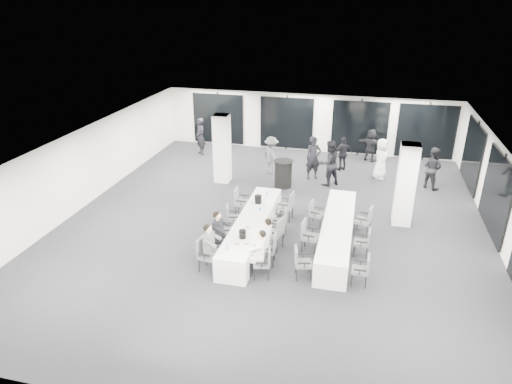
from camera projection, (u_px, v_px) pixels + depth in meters
The scene contains 43 objects.
room at pixel (306, 175), 15.77m from camera, with size 14.04×16.04×2.84m.
column_left at pixel (222, 149), 18.41m from camera, with size 0.60×0.60×2.80m, color white.
column_right at pixel (406, 185), 14.95m from camera, with size 0.60×0.60×2.80m, color white.
banquet_table_main at pixel (252, 229), 14.28m from camera, with size 0.90×5.00×0.75m, color white.
banquet_table_side at pixel (337, 233), 14.07m from camera, with size 0.90×5.00×0.75m, color white.
cocktail_table at pixel (283, 174), 18.21m from camera, with size 0.79×0.79×1.09m.
chair_main_left_near at pixel (206, 252), 12.66m from camera, with size 0.57×0.61×0.99m.
chair_main_left_second at pixel (215, 240), 13.40m from camera, with size 0.50×0.55×0.91m.
chair_main_left_mid at pixel (223, 229), 14.03m from camera, with size 0.54×0.57×0.91m.
chair_main_left_fourth at pixel (231, 216), 14.87m from camera, with size 0.53×0.56×0.87m.
chair_main_left_far at pixel (240, 200), 15.86m from camera, with size 0.52×0.58×0.99m.
chair_main_right_near at pixel (265, 261), 12.37m from camera, with size 0.53×0.56×0.89m.
chair_main_right_second at pixel (270, 247), 12.96m from camera, with size 0.52×0.56×0.94m.
chair_main_right_mid at pixel (276, 231), 13.71m from camera, with size 0.64×0.67×1.04m.
chair_main_right_fourth at pixel (281, 220), 14.55m from camera, with size 0.49×0.54×0.92m.
chair_main_right_far at pixel (288, 204), 15.48m from camera, with size 0.56×0.61×1.03m.
chair_side_left_near at pixel (301, 261), 12.33m from camera, with size 0.56×0.58×0.92m.
chair_side_left_mid at pixel (308, 234), 13.65m from camera, with size 0.54×0.59×0.97m.
chair_side_left_far at pixel (315, 212), 15.17m from camera, with size 0.50×0.54×0.86m.
chair_side_right_near at pixel (363, 268), 12.05m from camera, with size 0.45×0.50×0.87m.
chair_side_right_mid at pixel (364, 241), 13.39m from camera, with size 0.46×0.51×0.87m.
chair_side_right_far at pixel (366, 219), 14.56m from camera, with size 0.58×0.61×0.97m.
seated_guest_a at pixel (211, 245), 12.52m from camera, with size 0.50×0.38×1.44m.
seated_guest_b at pixel (220, 231), 13.24m from camera, with size 0.50×0.38×1.44m.
seated_guest_c at pixel (259, 251), 12.26m from camera, with size 0.50×0.38×1.44m.
seated_guest_d at pixel (264, 238), 12.88m from camera, with size 0.50×0.38×1.44m.
standing_guest_a at pixel (313, 155), 18.82m from camera, with size 0.75×0.61×2.06m, color black.
standing_guest_b at pixel (329, 160), 18.17m from camera, with size 1.02×0.62×2.12m, color black.
standing_guest_c at pixel (271, 153), 19.41m from camera, with size 1.20×0.61×1.85m, color #505257.
standing_guest_d at pixel (343, 152), 19.78m from camera, with size 1.01×0.56×1.71m, color black.
standing_guest_e at pixel (381, 156), 18.89m from camera, with size 0.93×0.57×1.94m, color white.
standing_guest_f at pixel (371, 143), 20.93m from camera, with size 1.58×0.61×1.72m, color black.
standing_guest_g at pixel (200, 134), 21.75m from camera, with size 0.73×0.59×2.00m, color black.
standing_guest_h at pixel (432, 165), 17.93m from camera, with size 0.93×0.56×1.92m, color black.
ice_bucket_near at pixel (242, 234), 12.98m from camera, with size 0.21×0.21×0.24m, color black.
ice_bucket_far at pixel (258, 199), 15.15m from camera, with size 0.24×0.24×0.27m, color black.
water_bottle_a at pixel (227, 247), 12.37m from camera, with size 0.06×0.06×0.20m, color silver.
water_bottle_b at pixel (260, 208), 14.53m from camera, with size 0.08×0.08×0.25m, color silver.
water_bottle_c at pixel (267, 193), 15.67m from camera, with size 0.07×0.07×0.23m, color silver.
plate_a at pixel (237, 244), 12.68m from camera, with size 0.22×0.22×0.03m.
plate_b at pixel (247, 244), 12.68m from camera, with size 0.22×0.22×0.03m.
plate_c at pixel (248, 227), 13.58m from camera, with size 0.22×0.22×0.03m.
wine_glass at pixel (238, 248), 12.26m from camera, with size 0.07×0.07×0.18m.
Camera 1 is at (2.67, -13.56, 7.17)m, focal length 32.00 mm.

